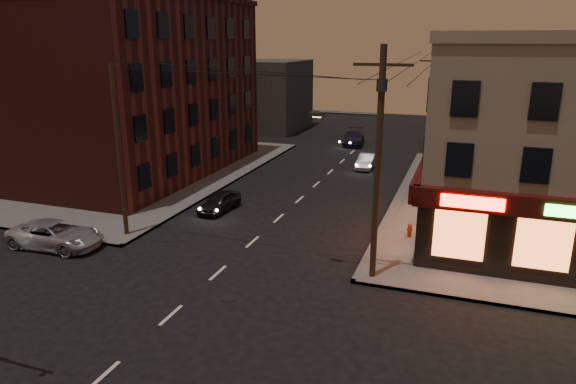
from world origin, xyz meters
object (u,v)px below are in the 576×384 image
at_px(sedan_far, 353,137).
at_px(fire_hydrant, 410,230).
at_px(sedan_near, 220,202).
at_px(suv_cross, 56,235).
at_px(sedan_mid, 367,161).

relative_size(sedan_far, fire_hydrant, 6.62).
height_order(sedan_far, fire_hydrant, sedan_far).
bearing_deg(sedan_far, sedan_near, -105.63).
xyz_separation_m(suv_cross, sedan_near, (5.30, 8.06, -0.07)).
xyz_separation_m(sedan_near, sedan_far, (3.21, 23.77, 0.11)).
bearing_deg(sedan_near, sedan_far, 86.54).
height_order(sedan_near, sedan_far, sedan_far).
bearing_deg(sedan_mid, suv_cross, -116.11).
bearing_deg(sedan_mid, sedan_far, 110.68).
xyz_separation_m(suv_cross, sedan_far, (8.51, 31.83, 0.04)).
distance_m(sedan_near, sedan_mid, 15.57).
distance_m(sedan_mid, sedan_far, 10.15).
height_order(sedan_near, fire_hydrant, sedan_near).
height_order(sedan_mid, sedan_far, sedan_far).
distance_m(sedan_far, fire_hydrant, 26.12).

